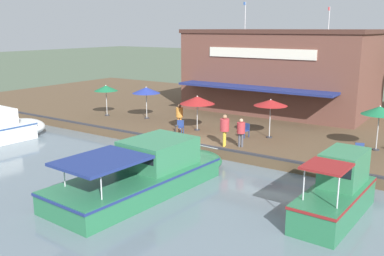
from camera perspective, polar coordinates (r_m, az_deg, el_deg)
name	(u,v)px	position (r m, az deg, el deg)	size (l,w,h in m)	color
ground_plane	(188,154)	(24.69, -0.48, -3.50)	(220.00, 220.00, 0.00)	#4C5B47
quay_deck	(268,117)	(33.97, 10.16, 1.44)	(22.00, 56.00, 0.60)	brown
quay_edge_fender	(189,143)	(24.59, -0.35, -2.00)	(0.20, 50.40, 0.10)	#2D2D33
waterfront_restaurant	(282,70)	(35.64, 11.93, 7.60)	(10.54, 14.25, 8.61)	brown
patio_umbrella_mid_patio_right	(146,90)	(31.33, -6.13, 5.02)	(2.04, 2.04, 2.35)	#B7B7B7
patio_umbrella_near_quay_edge	(271,103)	(25.94, 10.44, 3.32)	(2.01, 2.01, 2.37)	#B7B7B7
patio_umbrella_far_corner	(380,111)	(24.92, 23.75, 2.14)	(1.91, 1.91, 2.47)	#B7B7B7
patio_umbrella_back_row	(197,100)	(27.45, 0.71, 3.75)	(2.24, 2.24, 2.28)	#B7B7B7
patio_umbrella_by_entrance	(106,88)	(32.85, -11.41, 5.21)	(1.77, 1.77, 2.34)	#B7B7B7
cafe_chair_mid_patio	(180,126)	(26.86, -1.63, 0.24)	(0.55, 0.55, 0.85)	navy
cafe_chair_beside_entrance	(360,151)	(23.12, 21.46, -2.83)	(0.57, 0.57, 0.85)	navy
cafe_chair_far_corner_seat	(245,129)	(26.20, 7.10, -0.19)	(0.55, 0.55, 0.85)	navy
person_at_quay_edge	(241,129)	(23.88, 6.55, -0.18)	(0.46, 0.46, 1.62)	#4C4C56
person_mid_patio	(179,114)	(28.04, -1.70, 1.93)	(0.46, 0.46, 1.64)	orange
person_near_entrance	(225,126)	(23.89, 4.38, 0.23)	(0.51, 0.51, 1.81)	gold
motorboat_outer_channel	(152,171)	(19.40, -5.35, -5.72)	(9.68, 3.61, 2.13)	#287047
motorboat_second_along	(340,191)	(17.62, 19.14, -7.94)	(5.80, 1.96, 2.43)	#287047
mooring_post	(177,133)	(25.29, -2.04, -0.61)	(0.22, 0.22, 0.91)	#473323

